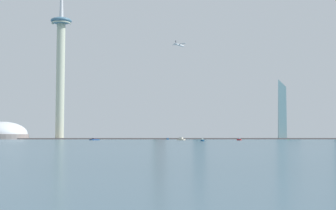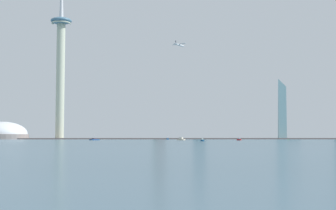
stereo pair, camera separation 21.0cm
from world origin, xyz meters
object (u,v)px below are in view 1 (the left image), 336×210
Objects in this scene: boat_6 at (202,140)px; channel_buoy_0 at (288,140)px; skyscraper_2 at (294,119)px; skyscraper_4 at (161,113)px; skyscraper_6 at (281,99)px; boat_1 at (239,139)px; boat_4 at (168,139)px; observation_tower at (61,56)px; stadium_dome at (3,135)px; airplane at (179,45)px; skyscraper_5 at (199,114)px; skyscraper_3 at (159,105)px; boat_3 at (181,139)px; boat_5 at (95,139)px.

channel_buoy_0 is at bearing 117.38° from boat_6.
skyscraper_2 is 0.73× the size of skyscraper_4.
skyscraper_6 reaches higher than skyscraper_2.
boat_1 is 0.63× the size of boat_4.
boat_4 is (-294.54, -169.72, -43.28)m from skyscraper_2.
skyscraper_2 is (511.79, 41.57, -129.47)m from observation_tower.
stadium_dome is at bearing -158.52° from boat_6.
airplane is (247.33, -38.21, 19.71)m from observation_tower.
skyscraper_5 is at bearing 105.29° from channel_buoy_0.
observation_tower is 249.17m from skyscraper_3.
airplane is (18.02, 228.19, 192.27)m from boat_3.
boat_4 is (217.26, -128.15, -172.76)m from observation_tower.
skyscraper_2 reaches higher than channel_buoy_0.
observation_tower is 476.22m from skyscraper_6.
skyscraper_3 is at bearing -157.86° from boat_5.
boat_5 is (-133.06, 2.65, -0.47)m from boat_3.
boat_5 is at bearing -143.69° from skyscraper_2.
boat_4 is (331.12, -121.44, -8.06)m from stadium_dome.
skyscraper_6 is at bearing 109.46° from boat_4.
skyscraper_5 is at bearing 18.86° from skyscraper_4.
observation_tower reaches higher than skyscraper_3.
skyscraper_3 is at bearing 165.02° from boat_6.
skyscraper_6 is at bearing -44.80° from airplane.
skyscraper_5 is 16.96× the size of boat_6.
skyscraper_3 is 530.99m from boat_6.
boat_5 is at bearing -122.04° from skyscraper_5.
skyscraper_6 is 360.40m from boat_3.
stadium_dome is 423.08m from skyscraper_5.
boat_6 is at bearing -78.14° from boat_1.
boat_1 is 200.66m from boat_4.
stadium_dome is 0.90× the size of skyscraper_5.
skyscraper_2 is at bearing -5.77° from skyscraper_5.
airplane is (-64.49, 266.92, 192.55)m from boat_1.
skyscraper_2 is 44.35× the size of channel_buoy_0.
stadium_dome is 555.85m from boat_6.
airplane reaches higher than boat_6.
skyscraper_3 reaches higher than boat_6.
stadium_dome is 406.77m from airplane.
observation_tower is 526.44m from boat_6.
observation_tower reaches higher than boat_1.
boat_5 is at bearing -145.62° from skyscraper_6.
skyscraper_2 is 313.94m from airplane.
skyscraper_3 reaches higher than boat_3.
boat_1 is 0.22× the size of airplane.
boat_5 is 2.39× the size of boat_6.
skyscraper_2 is at bearing 4.64° from observation_tower.
boat_4 is at bearing -32.63° from boat_3.
skyscraper_6 is (167.11, -72.44, 28.12)m from skyscraper_5.
skyscraper_5 is 3.93× the size of airplane.
skyscraper_2 is 78.83m from skyscraper_6.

